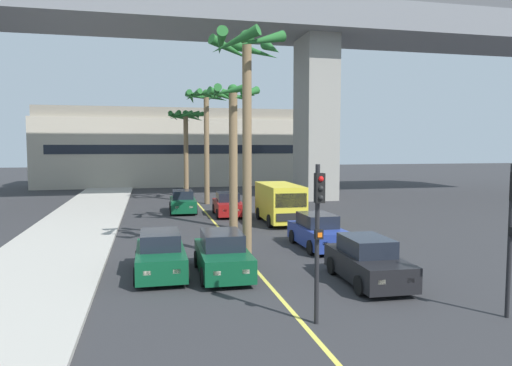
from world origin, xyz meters
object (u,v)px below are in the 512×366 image
delivery_van (280,202)px  palm_tree_mid_median (186,126)px  car_queue_fifth (183,202)px  palm_tree_farthest_median (206,110)px  car_queue_sixth (367,262)px  palm_tree_far_median (246,80)px  car_queue_fourth (223,255)px  car_queue_third (160,255)px  palm_tree_near_median (233,122)px  car_queue_front (318,232)px  car_queue_second (228,205)px  traffic_light_median_near (318,222)px

delivery_van → palm_tree_mid_median: bearing=104.4°
car_queue_fifth → palm_tree_farthest_median: size_ratio=0.45×
car_queue_sixth → palm_tree_far_median: (-3.35, 4.20, 6.61)m
car_queue_fourth → car_queue_fifth: same height
car_queue_third → palm_tree_near_median: size_ratio=0.51×
car_queue_third → palm_tree_farthest_median: 22.26m
delivery_van → palm_tree_farthest_median: size_ratio=0.58×
car_queue_fourth → palm_tree_near_median: (2.12, 9.54, 5.30)m
car_queue_front → palm_tree_farthest_median: bearing=99.5°
palm_tree_mid_median → palm_tree_farthest_median: 6.51m
car_queue_fourth → car_queue_fifth: size_ratio=1.00×
car_queue_fifth → car_queue_sixth: 19.45m
car_queue_second → palm_tree_near_median: palm_tree_near_median is taller
palm_tree_far_median → palm_tree_mid_median: bearing=91.0°
palm_tree_near_median → car_queue_second: bearing=84.3°
car_queue_fourth → palm_tree_farthest_median: bearing=84.5°
car_queue_sixth → delivery_van: size_ratio=0.79×
car_queue_fifth → traffic_light_median_near: (1.91, -22.06, 1.99)m
palm_tree_far_median → palm_tree_farthest_median: (0.71, 19.16, 0.22)m
traffic_light_median_near → palm_tree_farthest_median: bearing=89.2°
car_queue_second → palm_tree_far_median: palm_tree_far_median is taller
palm_tree_near_median → palm_tree_mid_median: 18.11m
car_queue_fifth → car_queue_sixth: same height
palm_tree_mid_median → car_queue_fourth: bearing=-91.8°
car_queue_fourth → car_queue_sixth: size_ratio=0.99×
car_queue_fifth → palm_tree_near_median: (2.36, -7.19, 5.30)m
car_queue_second → car_queue_sixth: size_ratio=1.00×
car_queue_front → palm_tree_farthest_median: size_ratio=0.45×
delivery_van → palm_tree_mid_median: palm_tree_mid_median is taller
palm_tree_mid_median → car_queue_sixth: bearing=-82.7°
palm_tree_farthest_median → delivery_van: bearing=-73.3°
traffic_light_median_near → palm_tree_farthest_median: 27.04m
car_queue_fourth → car_queue_fifth: 16.73m
car_queue_third → palm_tree_near_median: bearing=64.4°
palm_tree_far_median → car_queue_fifth: bearing=96.1°
delivery_van → palm_tree_farthest_median: bearing=106.7°
car_queue_fourth → traffic_light_median_near: size_ratio=0.98×
car_queue_fifth → palm_tree_near_median: size_ratio=0.51×
car_queue_front → car_queue_sixth: same height
traffic_light_median_near → palm_tree_near_median: size_ratio=0.52×
traffic_light_median_near → car_queue_third: bearing=123.5°
car_queue_second → traffic_light_median_near: size_ratio=0.99×
car_queue_third → palm_tree_mid_median: bearing=83.5°
car_queue_second → delivery_van: 4.55m
traffic_light_median_near → palm_tree_farthest_median: palm_tree_farthest_median is taller
car_queue_fourth → delivery_van: bearing=64.3°
traffic_light_median_near → palm_tree_farthest_median: size_ratio=0.46×
palm_tree_far_median → traffic_light_median_near: bearing=-87.4°
car_queue_front → car_queue_third: size_ratio=1.00×
palm_tree_mid_median → car_queue_second: bearing=-82.5°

